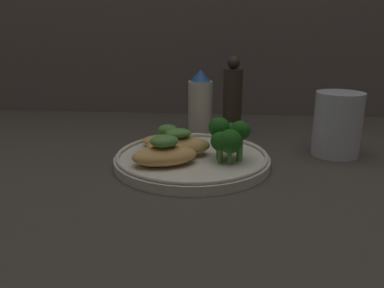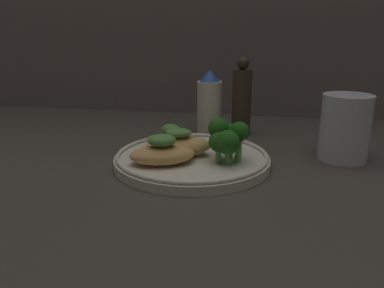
{
  "view_description": "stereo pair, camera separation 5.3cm",
  "coord_description": "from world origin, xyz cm",
  "px_view_note": "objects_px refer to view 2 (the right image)",
  "views": [
    {
      "loc": [
        4.87,
        -55.79,
        20.43
      ],
      "look_at": [
        0.0,
        0.0,
        3.4
      ],
      "focal_mm": 35.0,
      "sensor_mm": 36.0,
      "label": 1
    },
    {
      "loc": [
        10.12,
        -55.09,
        20.43
      ],
      "look_at": [
        0.0,
        0.0,
        3.4
      ],
      "focal_mm": 35.0,
      "sensor_mm": 36.0,
      "label": 2
    }
  ],
  "objects_px": {
    "plate": "(192,159)",
    "sauce_bottle": "(210,103)",
    "broccoli_bunch": "(227,137)",
    "pepper_grinder": "(242,100)",
    "drinking_glass": "(345,128)"
  },
  "relations": [
    {
      "from": "pepper_grinder",
      "to": "sauce_bottle",
      "type": "bearing_deg",
      "value": 180.0
    },
    {
      "from": "drinking_glass",
      "to": "plate",
      "type": "bearing_deg",
      "value": -163.37
    },
    {
      "from": "pepper_grinder",
      "to": "drinking_glass",
      "type": "height_order",
      "value": "pepper_grinder"
    },
    {
      "from": "plate",
      "to": "sauce_bottle",
      "type": "height_order",
      "value": "sauce_bottle"
    },
    {
      "from": "broccoli_bunch",
      "to": "pepper_grinder",
      "type": "relative_size",
      "value": 0.42
    },
    {
      "from": "plate",
      "to": "broccoli_bunch",
      "type": "relative_size",
      "value": 3.75
    },
    {
      "from": "broccoli_bunch",
      "to": "drinking_glass",
      "type": "bearing_deg",
      "value": 25.54
    },
    {
      "from": "sauce_bottle",
      "to": "broccoli_bunch",
      "type": "bearing_deg",
      "value": -75.6
    },
    {
      "from": "broccoli_bunch",
      "to": "drinking_glass",
      "type": "relative_size",
      "value": 0.61
    },
    {
      "from": "plate",
      "to": "broccoli_bunch",
      "type": "bearing_deg",
      "value": -16.01
    },
    {
      "from": "broccoli_bunch",
      "to": "plate",
      "type": "bearing_deg",
      "value": 163.99
    },
    {
      "from": "pepper_grinder",
      "to": "drinking_glass",
      "type": "bearing_deg",
      "value": -35.47
    },
    {
      "from": "broccoli_bunch",
      "to": "pepper_grinder",
      "type": "xyz_separation_m",
      "value": [
        0.01,
        0.21,
        0.02
      ]
    },
    {
      "from": "plate",
      "to": "drinking_glass",
      "type": "height_order",
      "value": "drinking_glass"
    },
    {
      "from": "plate",
      "to": "drinking_glass",
      "type": "bearing_deg",
      "value": 16.63
    }
  ]
}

